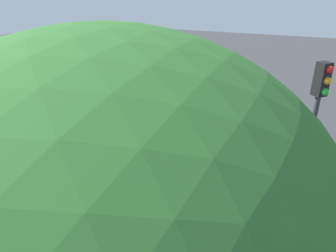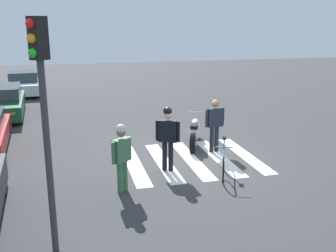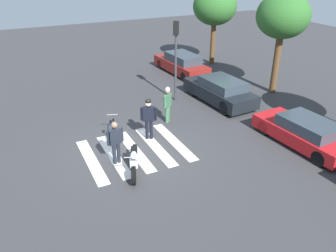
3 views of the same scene
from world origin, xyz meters
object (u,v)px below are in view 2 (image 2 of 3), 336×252
officer_by_motorcycle (168,134)px  car_green_compact (3,102)px  traffic_light_pole (43,101)px  officer_on_foot (215,122)px  leaning_bicycle (223,161)px  car_white_van (24,83)px  police_motorcycle (194,132)px  pedestrian_bystander (122,154)px

officer_by_motorcycle → car_green_compact: bearing=33.7°
car_green_compact → traffic_light_pole: traffic_light_pole is taller
officer_on_foot → leaning_bicycle: bearing=166.9°
officer_on_foot → officer_by_motorcycle: bearing=123.6°
car_green_compact → car_white_van: bearing=-3.5°
police_motorcycle → leaning_bicycle: police_motorcycle is taller
officer_by_motorcycle → car_green_compact: size_ratio=0.42×
officer_on_foot → police_motorcycle: bearing=26.9°
police_motorcycle → officer_on_foot: officer_on_foot is taller
officer_by_motorcycle → traffic_light_pole: size_ratio=0.44×
car_green_compact → traffic_light_pole: bearing=-168.0°
police_motorcycle → officer_on_foot: (-0.81, -0.41, 0.54)m
officer_by_motorcycle → pedestrian_bystander: (-1.16, 1.46, -0.08)m
leaning_bicycle → pedestrian_bystander: bearing=99.4°
officer_by_motorcycle → car_white_van: officer_by_motorcycle is taller
car_green_compact → leaning_bicycle: bearing=-142.1°
traffic_light_pole → leaning_bicycle: bearing=-58.3°
pedestrian_bystander → officer_on_foot: bearing=-54.2°
car_white_van → traffic_light_pole: 17.72m
police_motorcycle → car_white_van: bearing=29.1°
leaning_bicycle → traffic_light_pole: traffic_light_pole is taller
officer_on_foot → traffic_light_pole: 7.06m
officer_by_motorcycle → pedestrian_bystander: size_ratio=1.06×
pedestrian_bystander → car_green_compact: 10.29m
leaning_bicycle → car_green_compact: (8.96, 6.97, 0.26)m
police_motorcycle → pedestrian_bystander: size_ratio=1.18×
officer_by_motorcycle → car_green_compact: officer_by_motorcycle is taller
car_green_compact → officer_on_foot: bearing=-133.5°
police_motorcycle → car_white_van: car_white_van is taller
officer_by_motorcycle → traffic_light_pole: traffic_light_pole is taller
pedestrian_bystander → car_white_van: 15.62m
officer_by_motorcycle → traffic_light_pole: bearing=138.5°
pedestrian_bystander → traffic_light_pole: size_ratio=0.42×
police_motorcycle → car_green_compact: (6.22, 7.00, 0.18)m
car_green_compact → traffic_light_pole: 12.19m
car_green_compact → traffic_light_pole: size_ratio=1.06×
car_white_van → police_motorcycle: bearing=-150.9°
pedestrian_bystander → car_white_van: bearing=13.8°
officer_on_foot → pedestrian_bystander: size_ratio=0.99×
car_white_van → officer_by_motorcycle: bearing=-159.7°
pedestrian_bystander → traffic_light_pole: 3.33m
car_green_compact → police_motorcycle: bearing=-131.6°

